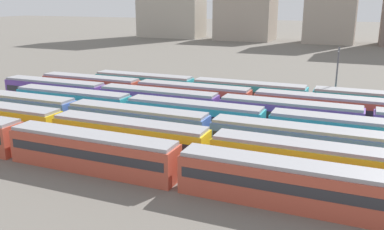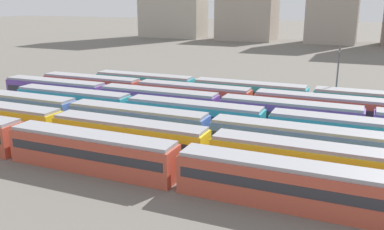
{
  "view_description": "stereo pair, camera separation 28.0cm",
  "coord_description": "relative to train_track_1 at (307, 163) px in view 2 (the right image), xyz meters",
  "views": [
    {
      "loc": [
        35.58,
        -31.41,
        16.24
      ],
      "look_at": [
        15.9,
        15.6,
        2.04
      ],
      "focal_mm": 38.83,
      "sensor_mm": 36.0,
      "label": 1
    },
    {
      "loc": [
        35.84,
        -31.3,
        16.24
      ],
      "look_at": [
        15.9,
        15.6,
        2.04
      ],
      "focal_mm": 38.83,
      "sensor_mm": 36.0,
      "label": 2
    }
  ],
  "objects": [
    {
      "name": "ground_plane",
      "position": [
        -31.73,
        10.4,
        -1.9
      ],
      "size": [
        600.0,
        600.0,
        0.0
      ],
      "primitive_type": "plane",
      "color": "#666059"
    },
    {
      "name": "train_track_1",
      "position": [
        0.0,
        0.0,
        0.0
      ],
      "size": [
        93.6,
        3.06,
        3.75
      ],
      "color": "yellow",
      "rests_on": "ground_plane"
    },
    {
      "name": "train_track_2",
      "position": [
        -20.86,
        5.2,
        -0.0
      ],
      "size": [
        55.8,
        3.06,
        3.75
      ],
      "color": "#4C70BC",
      "rests_on": "ground_plane"
    },
    {
      "name": "train_track_3",
      "position": [
        -6.17,
        10.4,
        0.0
      ],
      "size": [
        74.7,
        3.06,
        3.75
      ],
      "color": "teal",
      "rests_on": "ground_plane"
    },
    {
      "name": "train_track_4",
      "position": [
        -4.47,
        15.6,
        0.0
      ],
      "size": [
        93.6,
        3.06,
        3.75
      ],
      "color": "#6B429E",
      "rests_on": "ground_plane"
    },
    {
      "name": "train_track_6",
      "position": [
        6.25,
        26.0,
        0.0
      ],
      "size": [
        93.6,
        3.06,
        3.75
      ],
      "color": "teal",
      "rests_on": "ground_plane"
    },
    {
      "name": "catenary_pole_1",
      "position": [
        0.11,
        28.82,
        3.37
      ],
      "size": [
        0.24,
        3.2,
        9.48
      ],
      "color": "#4C4C51",
      "rests_on": "ground_plane"
    },
    {
      "name": "distant_building_1",
      "position": [
        -43.65,
        134.33,
        7.57
      ],
      "size": [
        23.0,
        17.19,
        18.94
      ],
      "primitive_type": "cube",
      "color": "#A89989",
      "rests_on": "ground_plane"
    }
  ]
}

